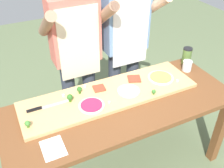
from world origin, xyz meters
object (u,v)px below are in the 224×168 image
object	(u,v)px
prep_table	(121,114)
cook_left	(76,49)
cheese_crumble_a	(177,81)
cheese_crumble_c	(109,102)
cook_right	(125,39)
chefs_knife	(42,108)
pizza_slice_near_left	(134,79)
broccoli_floret_back_left	(154,92)
broccoli_floret_back_mid	(70,97)
recipe_note	(53,148)
pizza_whole_beet_magenta	(92,105)
broccoli_floret_back_right	(27,124)
broccoli_floret_front_mid	(79,89)
cheese_crumble_d	(85,86)
pizza_slice_near_right	(99,88)
sauce_jar	(187,56)
pizza_whole_pesto_green	(161,77)
pizza_whole_white_garlic	(129,91)
flour_cup	(187,66)
cheese_crumble_b	(64,95)

from	to	relation	value
prep_table	cook_left	bearing A→B (deg)	105.52
cheese_crumble_a	cheese_crumble_c	xyz separation A→B (m)	(-0.64, -0.01, -0.00)
cook_right	chefs_knife	bearing A→B (deg)	-157.17
cheese_crumble_a	cheese_crumble_c	size ratio (longest dim) A/B	1.13
pizza_slice_near_left	broccoli_floret_back_left	world-z (taller)	broccoli_floret_back_left
broccoli_floret_back_mid	recipe_note	world-z (taller)	broccoli_floret_back_mid
pizza_whole_beet_magenta	cook_right	size ratio (longest dim) A/B	0.12
broccoli_floret_back_right	broccoli_floret_front_mid	size ratio (longest dim) A/B	0.90
cheese_crumble_d	pizza_whole_beet_magenta	bearing A→B (deg)	-100.28
pizza_slice_near_right	sauce_jar	size ratio (longest dim) A/B	0.58
pizza_whole_pesto_green	sauce_jar	bearing A→B (deg)	20.21
prep_table	pizza_slice_near_right	world-z (taller)	pizza_slice_near_right
broccoli_floret_front_mid	recipe_note	size ratio (longest dim) A/B	0.33
pizza_whole_pesto_green	pizza_slice_near_left	bearing A→B (deg)	158.39
pizza_whole_white_garlic	cheese_crumble_c	bearing A→B (deg)	-162.73
pizza_whole_pesto_green	recipe_note	world-z (taller)	pizza_whole_pesto_green
flour_cup	pizza_slice_near_left	bearing A→B (deg)	175.17
chefs_knife	cheese_crumble_b	bearing A→B (deg)	20.05
cheese_crumble_c	sauce_jar	xyz separation A→B (m)	(0.92, 0.25, 0.05)
sauce_jar	recipe_note	xyz separation A→B (m)	(-1.42, -0.47, -0.08)
cheese_crumble_a	broccoli_floret_back_mid	bearing A→B (deg)	171.18
broccoli_floret_back_left	flour_cup	distance (m)	0.53
broccoli_floret_back_mid	cheese_crumble_a	world-z (taller)	broccoli_floret_back_mid
broccoli_floret_back_right	cheese_crumble_b	size ratio (longest dim) A/B	3.01
pizza_whole_beet_magenta	pizza_whole_pesto_green	bearing A→B (deg)	7.24
cheese_crumble_d	sauce_jar	world-z (taller)	sauce_jar
cheese_crumble_b	cheese_crumble_c	world-z (taller)	cheese_crumble_b
chefs_knife	cheese_crumble_c	bearing A→B (deg)	-18.98
prep_table	pizza_slice_near_left	world-z (taller)	pizza_slice_near_left
chefs_knife	cook_left	bearing A→B (deg)	42.11
pizza_whole_beet_magenta	pizza_slice_near_left	distance (m)	0.49
broccoli_floret_front_mid	cheese_crumble_b	bearing A→B (deg)	173.07
flour_cup	recipe_note	distance (m)	1.39
pizza_whole_pesto_green	pizza_slice_near_right	distance (m)	0.54
pizza_slice_near_right	broccoli_floret_back_mid	distance (m)	0.27
pizza_whole_white_garlic	flour_cup	bearing A→B (deg)	7.48
pizza_whole_white_garlic	cheese_crumble_d	xyz separation A→B (m)	(-0.29, 0.20, 0.00)
chefs_knife	pizza_slice_near_right	distance (m)	0.47
pizza_whole_beet_magenta	cheese_crumble_d	world-z (taller)	cheese_crumble_d
pizza_whole_beet_magenta	cheese_crumble_b	world-z (taller)	cheese_crumble_b
pizza_slice_near_left	cheese_crumble_d	xyz separation A→B (m)	(-0.41, 0.07, 0.00)
pizza_whole_pesto_green	pizza_slice_near_right	bearing A→B (deg)	170.59
broccoli_floret_back_left	broccoli_floret_front_mid	bearing A→B (deg)	152.75
cheese_crumble_a	recipe_note	size ratio (longest dim) A/B	0.09
pizza_whole_beet_magenta	cheese_crumble_b	xyz separation A→B (m)	(-0.15, 0.20, 0.00)
cheese_crumble_c	cheese_crumble_a	bearing A→B (deg)	0.62
broccoli_floret_back_left	cheese_crumble_c	distance (m)	0.36
chefs_knife	pizza_whole_white_garlic	size ratio (longest dim) A/B	1.75
prep_table	cheese_crumble_b	size ratio (longest dim) A/B	100.81
pizza_slice_near_right	broccoli_floret_back_mid	world-z (taller)	broccoli_floret_back_mid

